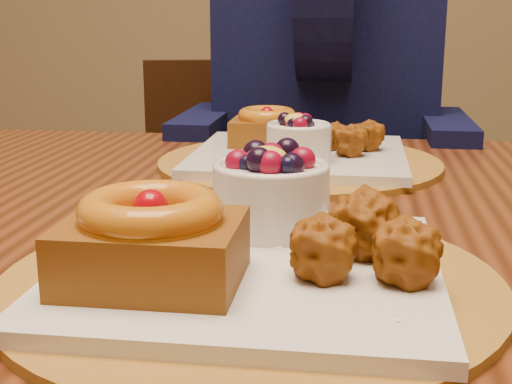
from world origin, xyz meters
The scene contains 5 objects.
dining_table centered at (0.12, 0.11, 0.68)m, with size 1.60×0.90×0.76m.
place_setting_near centered at (0.12, -0.11, 0.78)m, with size 0.38×0.38×0.09m.
place_setting_far centered at (0.12, 0.32, 0.78)m, with size 0.38×0.38×0.08m.
chair_far centered at (-0.07, 0.92, 0.47)m, with size 0.49×0.49×0.85m.
diner centered at (0.14, 0.73, 0.87)m, with size 0.50×0.48×0.81m.
Camera 1 is at (0.20, -0.61, 0.96)m, focal length 50.00 mm.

